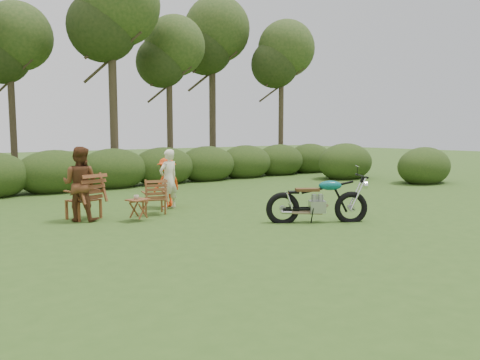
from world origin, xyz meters
TOP-DOWN VIEW (x-y plane):
  - ground at (0.00, 0.00)m, footprint 80.00×80.00m
  - tree_line at (0.50, 9.74)m, footprint 22.52×11.62m
  - motorcycle at (0.98, 0.22)m, footprint 2.22×1.86m
  - lawn_chair_right at (-1.36, 3.37)m, footprint 0.73×0.73m
  - lawn_chair_left at (-2.93, 3.76)m, footprint 0.87×0.87m
  - side_table at (-2.05, 2.78)m, footprint 0.56×0.51m
  - cup at (-2.07, 2.83)m, footprint 0.14×0.14m
  - adult_a at (-0.70, 3.81)m, footprint 0.62×0.48m
  - adult_b at (-3.06, 3.57)m, footprint 1.02×1.01m
  - child at (-0.59, 4.09)m, footprint 0.93×0.67m

SIDE VIEW (x-z plane):
  - ground at x=0.00m, z-range 0.00..0.00m
  - motorcycle at x=0.98m, z-range -0.61..0.61m
  - lawn_chair_right at x=-1.36m, z-range -0.43..0.43m
  - lawn_chair_left at x=-2.93m, z-range -0.52..0.52m
  - adult_a at x=-0.70m, z-range -0.77..0.77m
  - adult_b at x=-3.06m, z-range -0.83..0.83m
  - child at x=-0.59m, z-range -0.65..0.65m
  - side_table at x=-2.05m, z-range 0.00..0.49m
  - cup at x=-2.07m, z-range 0.49..0.58m
  - tree_line at x=0.50m, z-range -0.26..7.88m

